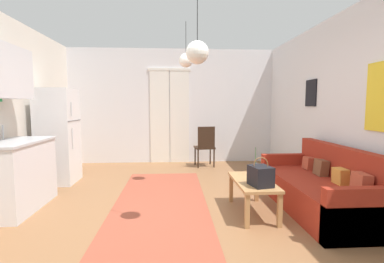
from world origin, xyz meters
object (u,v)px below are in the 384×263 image
at_px(bamboo_vase, 255,169).
at_px(handbag, 261,176).
at_px(coffee_table, 253,185).
at_px(couch, 322,190).
at_px(accent_chair, 205,145).
at_px(pendant_lamp_far, 186,60).
at_px(refrigerator, 58,136).
at_px(pendant_lamp_near, 197,52).

relative_size(bamboo_vase, handbag, 1.13).
relative_size(coffee_table, bamboo_vase, 2.46).
height_order(couch, bamboo_vase, couch).
bearing_deg(accent_chair, couch, 108.31).
xyz_separation_m(bamboo_vase, pendant_lamp_far, (-0.89, 0.93, 1.58)).
relative_size(couch, coffee_table, 2.08).
bearing_deg(couch, pendant_lamp_far, 147.39).
bearing_deg(handbag, couch, 18.18).
bearing_deg(accent_chair, refrigerator, 14.74).
bearing_deg(pendant_lamp_near, accent_chair, 82.01).
xyz_separation_m(bamboo_vase, accent_chair, (-0.40, 2.47, -0.01)).
height_order(bamboo_vase, handbag, bamboo_vase).
xyz_separation_m(handbag, pendant_lamp_far, (-0.81, 1.41, 1.55)).
bearing_deg(handbag, pendant_lamp_far, 119.87).
height_order(coffee_table, handbag, handbag).
bearing_deg(pendant_lamp_far, handbag, -60.13).
distance_m(coffee_table, refrigerator, 3.48).
xyz_separation_m(couch, pendant_lamp_far, (-1.74, 1.11, 1.83)).
distance_m(refrigerator, pendant_lamp_near, 3.33).
bearing_deg(coffee_table, bamboo_vase, 67.09).
bearing_deg(pendant_lamp_far, pendant_lamp_near, -88.73).
bearing_deg(bamboo_vase, pendant_lamp_near, -137.59).
xyz_separation_m(handbag, refrigerator, (-3.05, 1.88, 0.28)).
bearing_deg(bamboo_vase, accent_chair, 99.17).
relative_size(couch, bamboo_vase, 5.10).
relative_size(bamboo_vase, refrigerator, 0.23).
height_order(refrigerator, pendant_lamp_near, pendant_lamp_near).
height_order(bamboo_vase, pendant_lamp_far, pendant_lamp_far).
bearing_deg(pendant_lamp_far, couch, -32.61).
xyz_separation_m(coffee_table, pendant_lamp_near, (-0.76, -0.55, 1.54)).
bearing_deg(handbag, pendant_lamp_near, -158.86).
relative_size(couch, accent_chair, 2.17).
relative_size(couch, handbag, 5.77).
height_order(handbag, refrigerator, refrigerator).
distance_m(bamboo_vase, pendant_lamp_near, 1.81).
xyz_separation_m(couch, accent_chair, (-1.24, 2.65, 0.23)).
distance_m(bamboo_vase, accent_chair, 2.50).
relative_size(bamboo_vase, accent_chair, 0.43).
height_order(bamboo_vase, pendant_lamp_near, pendant_lamp_near).
relative_size(bamboo_vase, pendant_lamp_far, 0.54).
xyz_separation_m(bamboo_vase, refrigerator, (-3.13, 1.39, 0.32)).
bearing_deg(pendant_lamp_far, accent_chair, 72.20).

